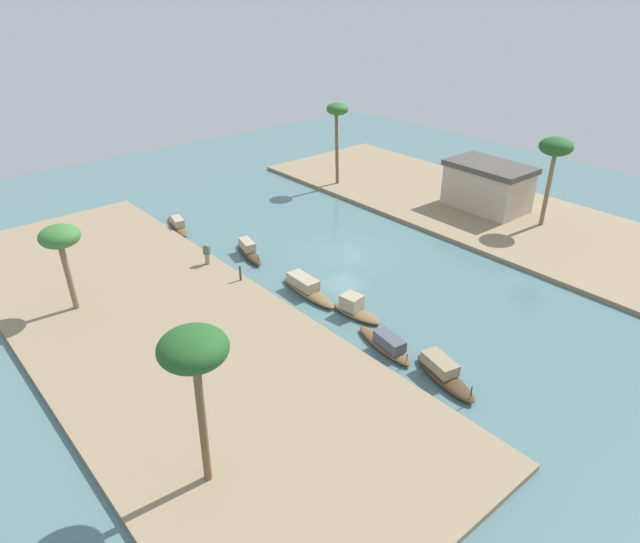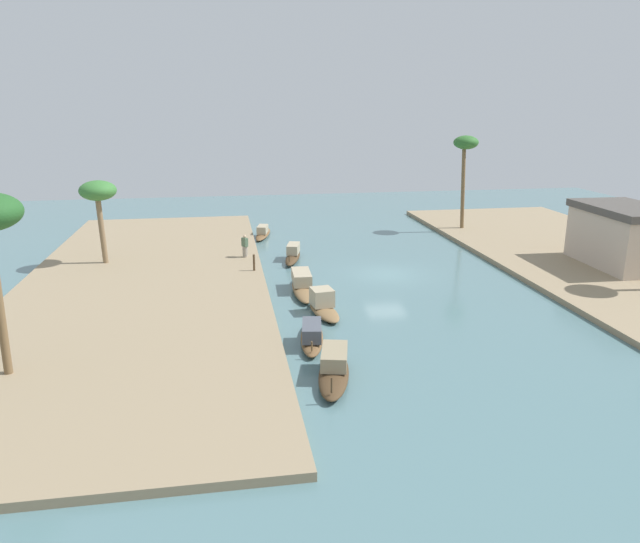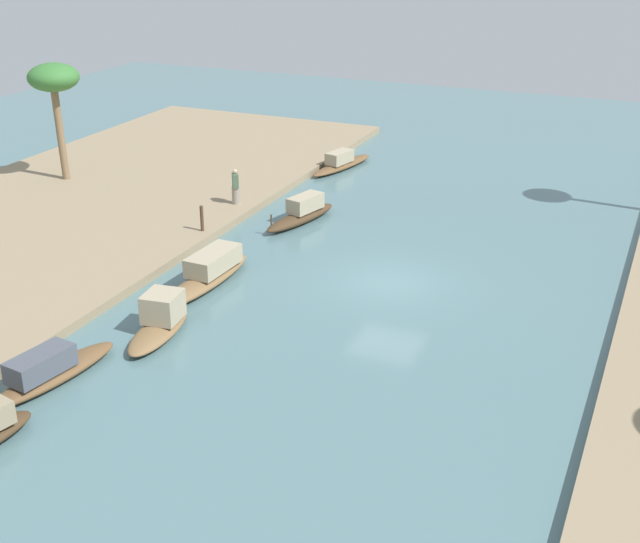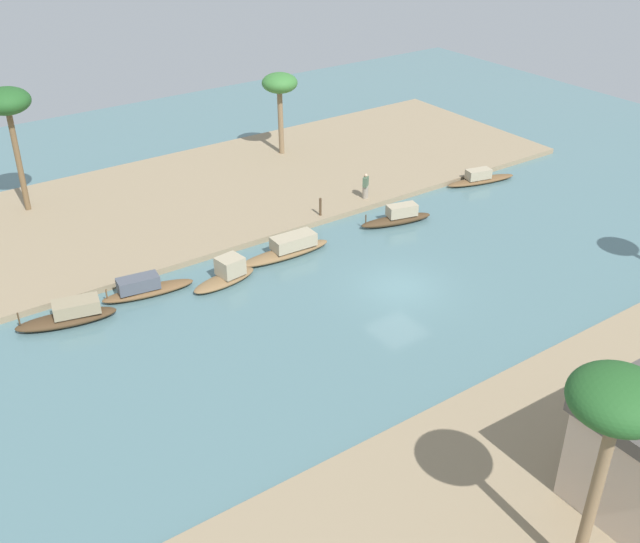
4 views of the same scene
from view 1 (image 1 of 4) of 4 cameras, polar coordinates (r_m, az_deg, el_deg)
river_water at (r=42.60m, az=2.44°, el=1.67°), size 71.52×71.52×0.00m
riverbank_left at (r=35.29m, az=-15.97°, el=-5.14°), size 41.34×14.49×0.33m
riverbank_right at (r=53.18m, az=14.57°, el=6.40°), size 41.34×14.49×0.33m
sampan_with_tall_canopy at (r=48.47m, az=-14.03°, el=4.58°), size 4.90×1.97×0.95m
sampan_foreground at (r=32.11m, az=6.61°, el=-7.20°), size 4.54×1.68×1.05m
sampan_upstream_small at (r=42.60m, az=-7.16°, el=2.09°), size 4.39×1.89×1.13m
sampan_downstream_large at (r=37.22m, az=-1.39°, el=-1.65°), size 5.25×1.33×1.11m
sampan_open_hull at (r=34.98m, az=3.47°, el=-3.72°), size 3.64×1.61×1.30m
sampan_with_red_awning at (r=30.42m, az=12.22°, el=-9.88°), size 4.56×2.16×1.11m
person_on_near_bank at (r=41.01m, az=-11.22°, el=1.66°), size 0.52×0.48×1.56m
mooring_post at (r=38.50m, az=-7.97°, el=-0.17°), size 0.14×0.14×1.05m
palm_tree_left_near at (r=36.36m, az=-24.54°, el=2.95°), size 2.36×2.36×5.49m
palm_tree_left_far at (r=21.18m, az=-12.51°, el=-7.97°), size 2.63×2.63×7.15m
palm_tree_right_tall at (r=48.55m, az=22.47°, el=11.19°), size 2.60×2.60×7.20m
palm_tree_right_short at (r=54.95m, az=1.74°, el=15.44°), size 2.05×2.05×7.74m
riverside_building at (r=52.01m, az=16.40°, el=8.23°), size 7.18×4.59×3.93m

